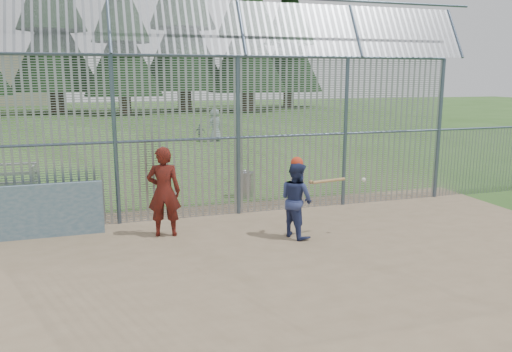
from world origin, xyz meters
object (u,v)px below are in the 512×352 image
object	(u,v)px
batter	(296,200)
trash_can	(245,184)
dugout_wall	(44,211)
onlooker	(164,192)

from	to	relation	value
batter	trash_can	world-z (taller)	batter
dugout_wall	onlooker	xyz separation A→B (m)	(2.55, -0.66, 0.41)
dugout_wall	batter	world-z (taller)	batter
dugout_wall	onlooker	world-z (taller)	onlooker
onlooker	trash_can	xyz separation A→B (m)	(2.73, 3.00, -0.65)
dugout_wall	trash_can	world-z (taller)	dugout_wall
batter	onlooker	size ratio (longest dim) A/B	0.84
batter	trash_can	size ratio (longest dim) A/B	2.05
dugout_wall	trash_can	bearing A→B (deg)	23.92
batter	trash_can	xyz separation A→B (m)	(-0.04, 3.94, -0.48)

